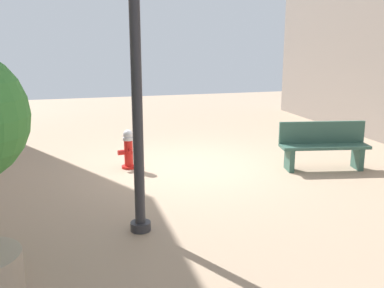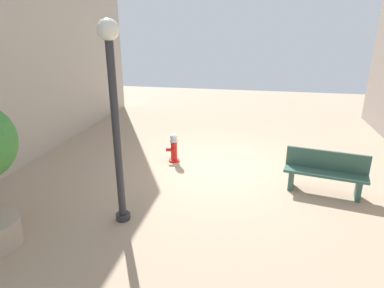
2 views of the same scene
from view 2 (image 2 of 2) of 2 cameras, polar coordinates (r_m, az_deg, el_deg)
ground_plane at (r=8.82m, az=4.52°, el=-4.26°), size 23.40×23.40×0.00m
fire_hydrant at (r=9.15m, az=-3.17°, el=-0.66°), size 0.37×0.40×0.80m
bench_near at (r=8.00m, az=21.99°, el=-4.41°), size 1.81×0.77×0.95m
street_lamp at (r=5.91m, az=-13.29°, el=6.80°), size 0.36×0.36×3.69m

